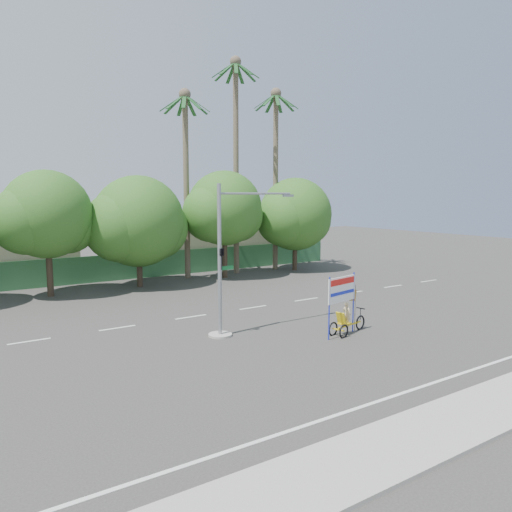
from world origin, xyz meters
TOP-DOWN VIEW (x-y plane):
  - ground at (0.00, 0.00)m, footprint 120.00×120.00m
  - sidewalk_near at (0.00, -7.50)m, footprint 50.00×2.40m
  - fence at (0.00, 21.50)m, footprint 38.00×0.08m
  - building_right at (8.00, 26.00)m, footprint 14.00×8.00m
  - tree_left at (-7.05, 18.00)m, footprint 6.66×5.60m
  - tree_center at (-1.05, 18.00)m, footprint 7.62×6.40m
  - tree_right at (5.95, 18.00)m, footprint 6.90×5.80m
  - tree_far_right at (12.95, 18.00)m, footprint 7.38×6.20m
  - palm_tall at (8.00, 19.50)m, footprint 3.73×3.79m
  - palm_mid at (12.00, 19.50)m, footprint 3.73×3.79m
  - palm_short at (3.50, 19.50)m, footprint 3.73×3.79m
  - traffic_signal at (-2.20, 3.98)m, footprint 4.72×1.10m
  - trike_billboard at (2.45, 0.97)m, footprint 2.92×0.99m

SIDE VIEW (x-z plane):
  - ground at x=0.00m, z-range 0.00..0.00m
  - sidewalk_near at x=0.00m, z-range 0.00..0.12m
  - fence at x=0.00m, z-range 0.00..2.00m
  - trike_billboard at x=2.45m, z-range -0.28..2.63m
  - building_right at x=8.00m, z-range 0.00..3.60m
  - traffic_signal at x=-2.20m, z-range -0.58..6.42m
  - tree_center at x=-1.05m, z-range 0.54..8.39m
  - tree_far_right at x=12.95m, z-range 0.68..8.61m
  - tree_left at x=-7.05m, z-range 1.02..9.09m
  - tree_right at x=5.95m, z-range 1.06..9.42m
  - palm_short at x=3.50m, z-range 1.64..16.09m
  - palm_mid at x=12.00m, z-range 1.67..17.12m
  - palm_tall at x=8.00m, z-range 1.74..19.19m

